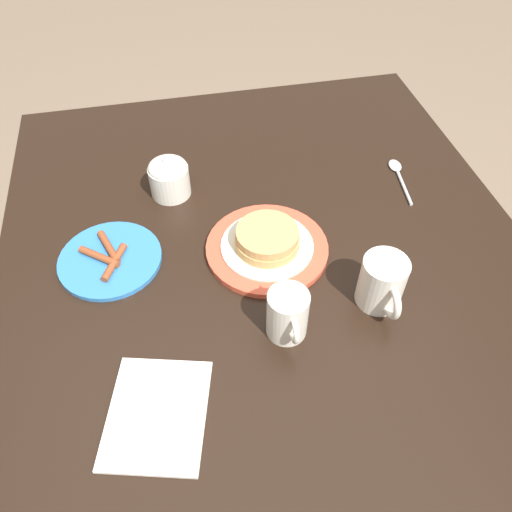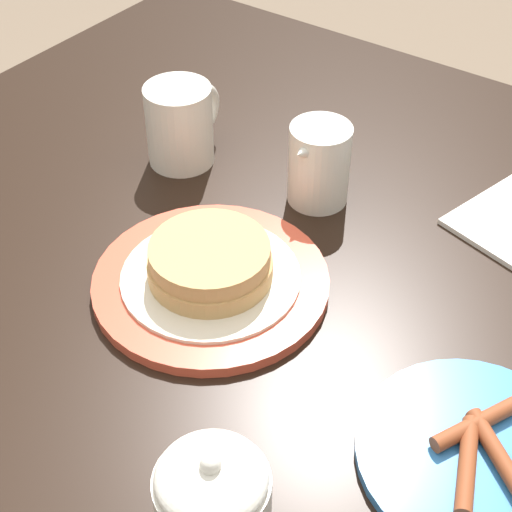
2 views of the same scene
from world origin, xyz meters
name	(u,v)px [view 1 (image 1 of 2)]	position (x,y,z in m)	size (l,w,h in m)	color
ground_plane	(262,412)	(0.00, 0.00, 0.00)	(8.00, 8.00, 0.00)	#7A6651
dining_table	(264,285)	(0.00, 0.00, 0.64)	(1.15, 1.03, 0.77)	black
pancake_plate	(266,244)	(0.01, 0.00, 0.79)	(0.24, 0.24, 0.05)	#DB5138
side_plate_bacon	(110,259)	(-0.02, -0.30, 0.77)	(0.20, 0.20, 0.02)	#337AC6
coffee_mug	(382,283)	(0.17, 0.17, 0.82)	(0.11, 0.08, 0.10)	silver
creamer_pitcher	(287,313)	(0.20, -0.01, 0.82)	(0.11, 0.07, 0.10)	silver
sugar_bowl	(169,177)	(-0.19, -0.17, 0.81)	(0.08, 0.08, 0.09)	silver
napkin	(157,414)	(0.31, -0.23, 0.77)	(0.21, 0.19, 0.01)	silver
spoon	(398,173)	(-0.15, 0.34, 0.77)	(0.16, 0.04, 0.01)	silver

